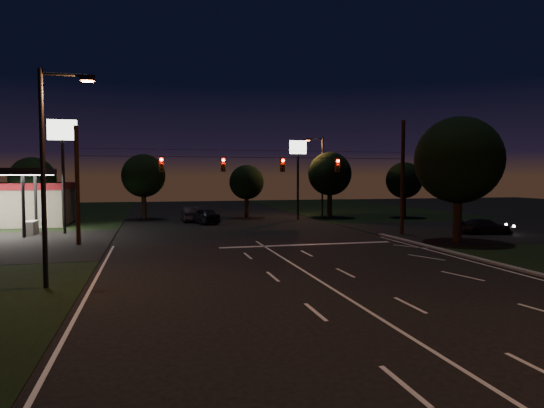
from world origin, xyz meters
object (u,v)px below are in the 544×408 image
object	(u,v)px
car_oncoming_b	(190,214)
car_oncoming_a	(204,216)
tree_right_near	(458,161)
utility_pole_right	(402,235)
car_cross	(485,227)

from	to	relation	value
car_oncoming_b	car_oncoming_a	bearing A→B (deg)	111.00
tree_right_near	utility_pole_right	bearing A→B (deg)	107.53
utility_pole_right	car_oncoming_a	xyz separation A→B (m)	(-14.26, 12.75, 0.75)
car_oncoming_b	car_cross	size ratio (longest dim) A/B	1.11
car_oncoming_a	car_oncoming_b	xyz separation A→B (m)	(-1.12, 2.56, 0.02)
utility_pole_right	car_cross	size ratio (longest dim) A/B	2.14
utility_pole_right	car_oncoming_b	size ratio (longest dim) A/B	1.93
tree_right_near	car_oncoming_a	size ratio (longest dim) A/B	1.99
tree_right_near	car_oncoming_a	world-z (taller)	tree_right_near
car_cross	car_oncoming_b	bearing A→B (deg)	65.38
car_oncoming_a	car_cross	distance (m)	25.20
car_oncoming_b	car_cross	bearing A→B (deg)	140.30
utility_pole_right	car_oncoming_b	distance (m)	21.72
utility_pole_right	tree_right_near	distance (m)	7.61
car_oncoming_a	car_oncoming_b	size ratio (longest dim) A/B	0.94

